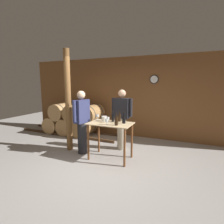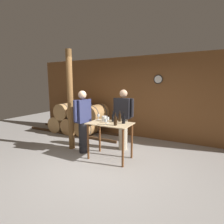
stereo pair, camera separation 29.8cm
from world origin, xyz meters
name	(u,v)px [view 1 (the left image)]	position (x,y,z in m)	size (l,w,h in m)	color
ground_plane	(102,167)	(0.00, 0.00, 0.00)	(14.00, 14.00, 0.00)	#9E9993
back_wall	(135,97)	(0.00, 2.53, 1.35)	(8.40, 0.08, 2.70)	brown
barrel_rack	(73,119)	(-2.12, 1.88, 0.54)	(3.84, 0.88, 1.11)	#4C331E
tasting_table	(110,131)	(-0.02, 0.48, 0.71)	(1.04, 0.65, 0.89)	#D1B284
wooden_post	(68,101)	(-1.29, 0.58, 1.35)	(0.16, 0.16, 2.70)	brown
wine_bottle_far_left	(113,118)	(-0.02, 0.64, 0.99)	(0.06, 0.06, 0.27)	black
wine_bottle_left	(119,117)	(0.12, 0.74, 0.99)	(0.07, 0.07, 0.27)	black
wine_bottle_center	(116,121)	(0.20, 0.34, 1.00)	(0.08, 0.08, 0.28)	black
wine_bottle_right	(124,119)	(0.29, 0.59, 0.99)	(0.08, 0.08, 0.27)	black
wine_glass_near_left	(97,116)	(-0.47, 0.69, 1.00)	(0.07, 0.07, 0.15)	silver
wine_glass_near_center	(108,119)	(-0.07, 0.47, 0.99)	(0.06, 0.06, 0.14)	silver
wine_glass_near_right	(107,121)	(-0.02, 0.28, 0.99)	(0.07, 0.07, 0.14)	silver
ice_bucket	(104,119)	(-0.23, 0.61, 0.95)	(0.14, 0.14, 0.13)	white
person_host	(122,118)	(0.01, 1.19, 0.88)	(0.59, 0.24, 1.66)	#B7AD93
person_visitor_with_scarf	(82,121)	(-0.83, 0.51, 0.86)	(0.29, 0.58, 1.64)	#232328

